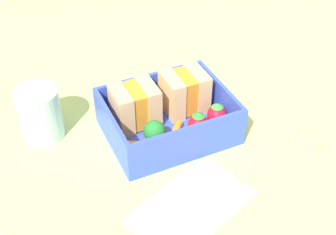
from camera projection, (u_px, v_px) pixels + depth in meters
ground_plane at (168, 137)px, 69.12cm from camera, size 120.00×120.00×2.00cm
bento_tray at (168, 129)px, 68.10cm from camera, size 17.49×13.78×1.20cm
bento_rim at (168, 112)px, 66.16cm from camera, size 17.49×13.78×4.85cm
sandwich_left at (135, 106)px, 66.38cm from camera, size 6.20×5.39×6.08cm
sandwich_center_left at (184, 92)px, 68.92cm from camera, size 6.20×5.39×6.08cm
carrot_stick_left at (133, 145)px, 63.54cm from camera, size 4.06×2.96×1.27cm
broccoli_floret at (155, 132)px, 63.12cm from camera, size 3.10×3.10×3.98cm
carrot_stick_far_left at (175, 132)px, 65.71cm from camera, size 3.62×3.91×1.11cm
strawberry_left at (198, 124)px, 65.58cm from camera, size 2.95×2.95×3.55cm
strawberry_far_left at (217, 114)px, 67.22cm from camera, size 2.90×2.90×3.50cm
chopstick_pair at (272, 109)px, 71.92cm from camera, size 4.90×19.82×0.70cm
drinking_glass at (40, 114)px, 65.62cm from camera, size 6.07×6.07×7.69cm
folded_napkin at (191, 206)px, 57.52cm from camera, size 17.18×13.60×0.40cm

